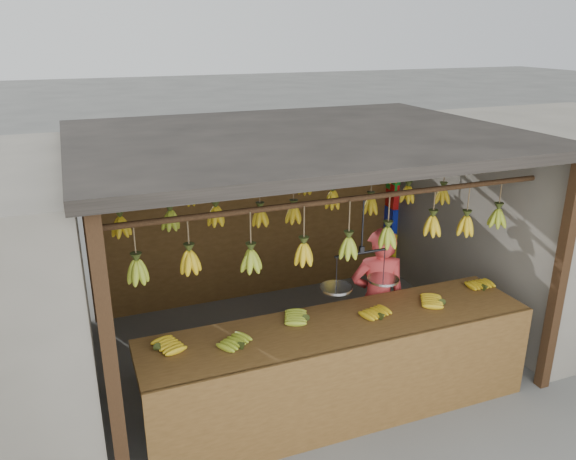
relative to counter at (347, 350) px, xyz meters
name	(u,v)px	position (x,y,z in m)	size (l,w,h in m)	color
ground	(298,349)	(0.05, 1.23, -0.71)	(80.00, 80.00, 0.00)	#5B5B57
stall	(287,168)	(0.05, 1.56, 1.26)	(4.30, 3.30, 2.40)	black
neighbor_right	(563,214)	(3.65, 1.23, 0.44)	(3.00, 3.00, 2.30)	slate
counter	(347,350)	(0.00, 0.00, 0.00)	(3.54, 0.81, 0.96)	brown
hanging_bananas	(298,209)	(0.05, 1.23, 0.91)	(3.62, 2.25, 0.39)	#92A523
balance_scale	(360,280)	(0.23, 0.23, 0.53)	(0.75, 0.28, 0.81)	black
vendor	(377,299)	(0.68, 0.66, 0.06)	(0.56, 0.37, 1.53)	#BF3333
bag_bundles	(391,209)	(1.99, 2.58, 0.29)	(0.08, 0.26, 1.30)	#199926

